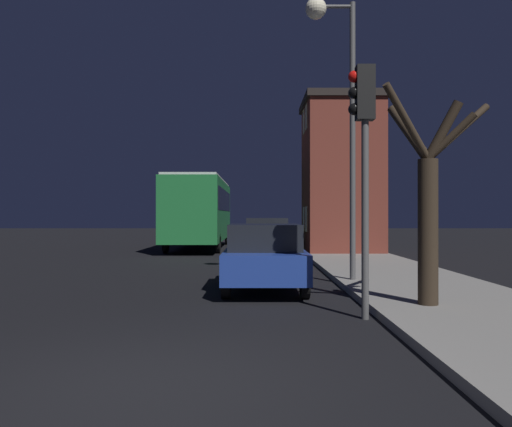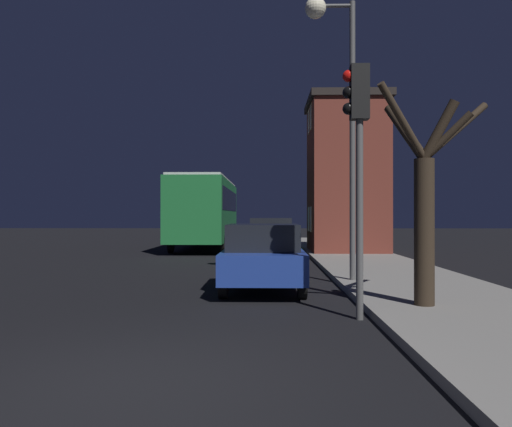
{
  "view_description": "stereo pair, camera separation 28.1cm",
  "coord_description": "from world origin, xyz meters",
  "px_view_note": "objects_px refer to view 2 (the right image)",
  "views": [
    {
      "loc": [
        1.12,
        -5.01,
        1.72
      ],
      "look_at": [
        1.07,
        9.97,
        1.77
      ],
      "focal_mm": 35.0,
      "sensor_mm": 36.0,
      "label": 1
    },
    {
      "loc": [
        1.4,
        -5.01,
        1.72
      ],
      "look_at": [
        1.07,
        9.97,
        1.77
      ],
      "focal_mm": 35.0,
      "sensor_mm": 36.0,
      "label": 2
    }
  ],
  "objects_px": {
    "streetlamp": "(333,71)",
    "bus": "(206,208)",
    "car_near_lane": "(263,256)",
    "car_mid_lane": "(271,237)",
    "traffic_light": "(358,137)",
    "bare_tree": "(425,199)"
  },
  "relations": [
    {
      "from": "bus",
      "to": "car_mid_lane",
      "type": "bearing_deg",
      "value": -56.49
    },
    {
      "from": "traffic_light",
      "to": "bus",
      "type": "height_order",
      "value": "traffic_light"
    },
    {
      "from": "streetlamp",
      "to": "traffic_light",
      "type": "xyz_separation_m",
      "value": [
        -0.13,
        -3.98,
        -2.24
      ]
    },
    {
      "from": "traffic_light",
      "to": "bus",
      "type": "bearing_deg",
      "value": 104.9
    },
    {
      "from": "streetlamp",
      "to": "bus",
      "type": "distance_m",
      "value": 14.72
    },
    {
      "from": "car_mid_lane",
      "to": "streetlamp",
      "type": "bearing_deg",
      "value": -80.2
    },
    {
      "from": "streetlamp",
      "to": "traffic_light",
      "type": "bearing_deg",
      "value": -91.94
    },
    {
      "from": "bare_tree",
      "to": "car_mid_lane",
      "type": "height_order",
      "value": "bare_tree"
    },
    {
      "from": "streetlamp",
      "to": "car_near_lane",
      "type": "relative_size",
      "value": 1.8
    },
    {
      "from": "bus",
      "to": "streetlamp",
      "type": "bearing_deg",
      "value": -70.5
    },
    {
      "from": "traffic_light",
      "to": "car_near_lane",
      "type": "height_order",
      "value": "traffic_light"
    },
    {
      "from": "streetlamp",
      "to": "car_near_lane",
      "type": "distance_m",
      "value": 4.85
    },
    {
      "from": "bare_tree",
      "to": "car_near_lane",
      "type": "distance_m",
      "value": 4.08
    },
    {
      "from": "traffic_light",
      "to": "car_near_lane",
      "type": "xyz_separation_m",
      "value": [
        -1.58,
        3.21,
        -2.23
      ]
    },
    {
      "from": "car_near_lane",
      "to": "car_mid_lane",
      "type": "bearing_deg",
      "value": 88.52
    },
    {
      "from": "bare_tree",
      "to": "bus",
      "type": "relative_size",
      "value": 0.38
    },
    {
      "from": "car_mid_lane",
      "to": "car_near_lane",
      "type": "bearing_deg",
      "value": -91.48
    },
    {
      "from": "bus",
      "to": "car_near_lane",
      "type": "height_order",
      "value": "bus"
    },
    {
      "from": "traffic_light",
      "to": "bare_tree",
      "type": "xyz_separation_m",
      "value": [
        1.29,
        0.58,
        -1.02
      ]
    },
    {
      "from": "car_near_lane",
      "to": "streetlamp",
      "type": "bearing_deg",
      "value": 24.2
    },
    {
      "from": "streetlamp",
      "to": "bus",
      "type": "bearing_deg",
      "value": 109.5
    },
    {
      "from": "traffic_light",
      "to": "car_near_lane",
      "type": "relative_size",
      "value": 1.09
    }
  ]
}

